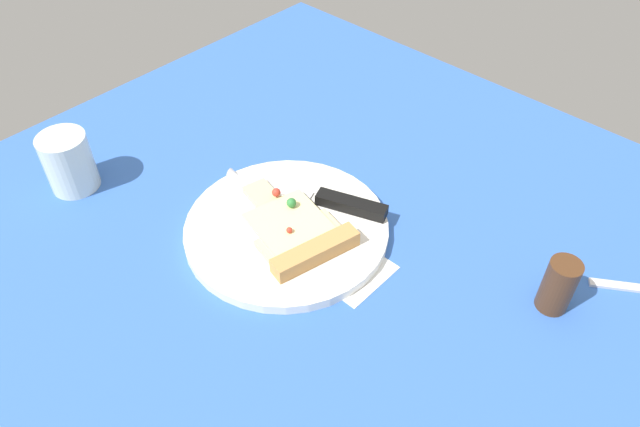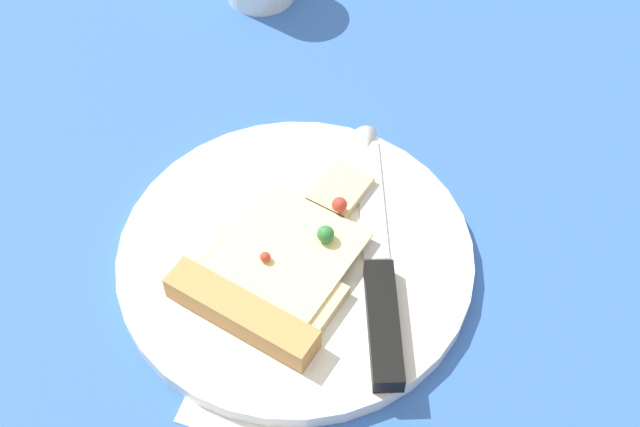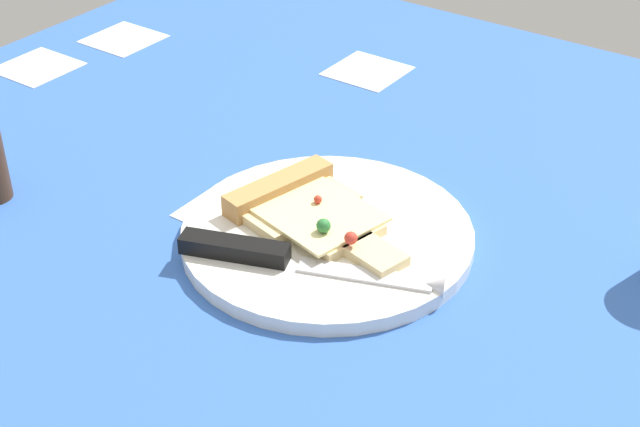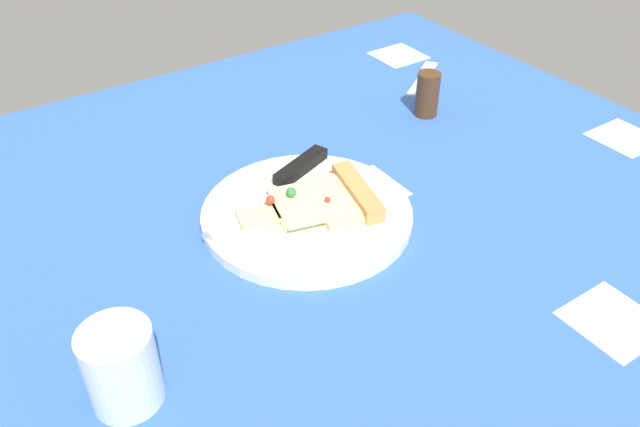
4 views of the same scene
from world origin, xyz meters
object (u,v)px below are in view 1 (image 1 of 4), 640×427
Objects in this scene: knife at (321,197)px; pizza_slice at (296,232)px; drinking_glass at (69,162)px; pepper_shaker at (558,285)px; plate at (287,229)px.

pizza_slice is at bearing 177.83° from knife.
drinking_glass is 1.18× the size of pepper_shaker.
drinking_glass is (-29.71, -20.89, 2.31)cm from knife.
knife is at bearing 31.86° from pizza_slice.
pepper_shaker is (32.12, 13.13, 2.98)cm from plate.
knife reaches higher than plate.
plate is at bearing 158.59° from knife.
pizza_slice is at bearing 23.05° from drinking_glass.
pizza_slice is (2.50, -0.57, 1.51)cm from plate.
pepper_shaker is at bearing 22.23° from plate.
knife is (0.09, 6.65, 1.32)cm from plate.
knife is at bearing 89.20° from plate.
knife is at bearing -168.57° from pepper_shaker.
pepper_shaker reaches higher than pizza_slice.
drinking_glass reaches higher than knife.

